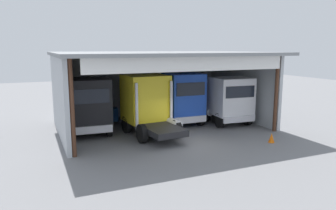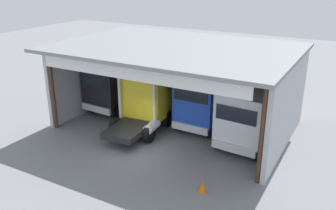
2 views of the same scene
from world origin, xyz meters
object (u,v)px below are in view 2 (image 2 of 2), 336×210
truck_blue_center_right_bay (200,101)px  oil_drum (266,114)px  truck_black_center_left_bay (110,85)px  traffic_cone (202,187)px  truck_white_yard_outside (245,119)px  tool_cart (163,96)px  truck_yellow_right_bay (146,98)px

truck_blue_center_right_bay → oil_drum: truck_blue_center_right_bay is taller
truck_black_center_left_bay → traffic_cone: bearing=151.7°
traffic_cone → truck_white_yard_outside: bearing=86.8°
truck_white_yard_outside → tool_cart: size_ratio=4.88×
truck_white_yard_outside → traffic_cone: (-0.28, -4.94, -1.51)m
tool_cart → traffic_cone: (7.30, -9.18, -0.22)m
truck_blue_center_right_bay → truck_white_yard_outside: 3.39m
truck_blue_center_right_bay → truck_white_yard_outside: (3.19, -1.14, -0.14)m
oil_drum → traffic_cone: bearing=-91.7°
tool_cart → truck_black_center_left_bay: bearing=-124.3°
truck_black_center_left_bay → truck_blue_center_right_bay: truck_blue_center_right_bay is taller
truck_black_center_left_bay → traffic_cone: truck_black_center_left_bay is taller
truck_black_center_left_bay → truck_white_yard_outside: size_ratio=0.95×
oil_drum → tool_cart: (-7.59, -0.54, 0.07)m
traffic_cone → truck_yellow_right_bay: bearing=141.6°
tool_cart → truck_white_yard_outside: bearing=-29.2°
truck_yellow_right_bay → tool_cart: 4.85m
truck_black_center_left_bay → oil_drum: 10.69m
truck_yellow_right_bay → traffic_cone: 7.83m
truck_black_center_left_bay → truck_white_yard_outside: bearing=177.8°
truck_white_yard_outside → tool_cart: 8.78m
oil_drum → truck_black_center_left_bay: bearing=-158.6°
truck_blue_center_right_bay → traffic_cone: truck_blue_center_right_bay is taller
truck_black_center_left_bay → tool_cart: size_ratio=4.65×
oil_drum → traffic_cone: oil_drum is taller
truck_yellow_right_bay → truck_blue_center_right_bay: bearing=18.9°
traffic_cone → truck_black_center_left_bay: bearing=148.5°
truck_black_center_left_bay → truck_yellow_right_bay: size_ratio=0.86×
truck_white_yard_outside → traffic_cone: 5.17m
oil_drum → tool_cart: tool_cart is taller
truck_white_yard_outside → oil_drum: bearing=-86.3°
truck_yellow_right_bay → traffic_cone: truck_yellow_right_bay is taller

